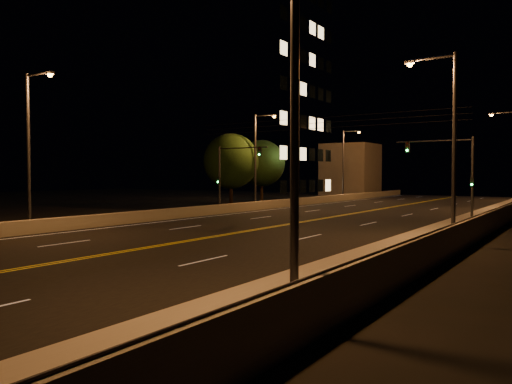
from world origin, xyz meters
The scene contains 19 objects.
road centered at (0.00, 20.00, 0.01)m, with size 18.00×120.00×0.02m, color black.
sidewalk centered at (10.80, 20.00, 0.15)m, with size 3.60×120.00×0.30m, color #9F9685.
curb centered at (8.93, 20.00, 0.07)m, with size 0.14×120.00×0.15m, color #9F9685.
parapet_wall centered at (12.45, 20.00, 0.80)m, with size 0.30×120.00×1.00m, color #ABA48E.
jersey_barrier centered at (-9.72, 20.00, 0.42)m, with size 0.45×120.00×0.83m, color #ABA48E.
distant_building_left centered at (-16.00, 73.69, 4.29)m, with size 8.00×8.00×8.58m, color gray.
parapet_rail centered at (12.45, 20.00, 1.33)m, with size 0.06×0.06×120.00m, color black.
lane_markings centered at (0.00, 19.93, 0.02)m, with size 17.32×116.00×0.00m.
streetlight_0 centered at (11.53, 4.84, 5.40)m, with size 2.55×0.28×9.38m.
streetlight_1 centered at (11.53, 20.71, 5.40)m, with size 2.55×0.28×9.38m.
streetlight_4 centered at (-9.93, 12.15, 5.40)m, with size 2.55×0.28×9.38m.
streetlight_5 centered at (-9.93, 36.18, 5.40)m, with size 2.55×0.28×9.38m.
streetlight_6 centered at (-9.93, 57.50, 5.40)m, with size 2.55×0.28×9.38m.
traffic_signal_right centered at (9.98, 29.90, 3.77)m, with size 5.11×0.31×5.94m.
traffic_signal_left centered at (-8.78, 29.90, 3.77)m, with size 5.11×0.31×5.94m.
overhead_wires centered at (0.00, 29.50, 7.40)m, with size 22.00×0.03×0.83m.
building_tower centered at (-24.32, 51.28, 16.10)m, with size 24.00×15.00×33.34m.
tree_0 centered at (-13.26, 36.29, 4.85)m, with size 5.67×5.67×7.69m.
tree_1 centered at (-16.10, 46.45, 4.85)m, with size 5.68×5.68×7.70m.
Camera 1 is at (17.24, -4.88, 3.46)m, focal length 35.00 mm.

